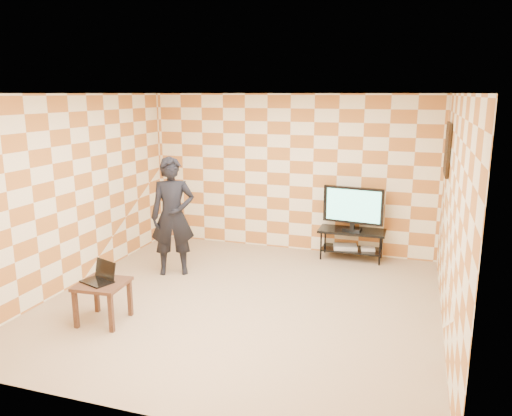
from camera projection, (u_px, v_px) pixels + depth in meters
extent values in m
plane|color=tan|center=(242.00, 302.00, 6.61)|extent=(5.00, 5.00, 0.00)
cube|color=#F9EBC5|center=(290.00, 173.00, 8.62)|extent=(5.00, 0.02, 2.70)
cube|color=#F9EBC5|center=(137.00, 266.00, 3.99)|extent=(5.00, 0.02, 2.70)
cube|color=#F9EBC5|center=(75.00, 191.00, 7.05)|extent=(0.02, 5.00, 2.70)
cube|color=#F9EBC5|center=(453.00, 218.00, 5.56)|extent=(0.02, 5.00, 2.70)
cube|color=white|center=(241.00, 93.00, 6.00)|extent=(5.00, 5.00, 0.02)
cube|color=black|center=(448.00, 149.00, 6.87)|extent=(0.04, 0.72, 0.72)
cube|color=black|center=(448.00, 149.00, 6.87)|extent=(0.04, 0.03, 0.68)
cube|color=black|center=(448.00, 149.00, 6.87)|extent=(0.04, 0.68, 0.03)
cube|color=black|center=(352.00, 231.00, 8.24)|extent=(1.08, 0.49, 0.04)
cube|color=black|center=(351.00, 249.00, 8.31)|extent=(0.97, 0.43, 0.03)
cylinder|color=black|center=(321.00, 245.00, 8.25)|extent=(0.03, 0.03, 0.50)
cylinder|color=black|center=(325.00, 239.00, 8.61)|extent=(0.03, 0.03, 0.50)
cylinder|color=black|center=(380.00, 250.00, 7.97)|extent=(0.03, 0.03, 0.50)
cylinder|color=black|center=(382.00, 244.00, 8.33)|extent=(0.03, 0.03, 0.50)
cube|color=black|center=(352.00, 229.00, 8.23)|extent=(0.31, 0.22, 0.03)
cube|color=black|center=(352.00, 226.00, 8.22)|extent=(0.08, 0.06, 0.08)
cube|color=black|center=(353.00, 205.00, 8.14)|extent=(0.99, 0.18, 0.60)
cube|color=#65E3C8|center=(353.00, 206.00, 8.11)|extent=(0.88, 0.12, 0.52)
cube|color=silver|center=(345.00, 247.00, 8.31)|extent=(0.43, 0.34, 0.06)
cube|color=silver|center=(368.00, 249.00, 8.23)|extent=(0.25, 0.20, 0.05)
cube|color=#351E12|center=(102.00, 284.00, 5.95)|extent=(0.59, 0.59, 0.04)
cube|color=#351E12|center=(76.00, 310.00, 5.84)|extent=(0.05, 0.05, 0.46)
cube|color=#351E12|center=(97.00, 295.00, 6.27)|extent=(0.05, 0.05, 0.46)
cube|color=#351E12|center=(111.00, 313.00, 5.73)|extent=(0.05, 0.05, 0.46)
cube|color=#351E12|center=(130.00, 298.00, 6.17)|extent=(0.05, 0.05, 0.46)
cube|color=black|center=(97.00, 282.00, 5.94)|extent=(0.42, 0.36, 0.02)
cube|color=black|center=(105.00, 270.00, 6.01)|extent=(0.36, 0.18, 0.23)
imported|color=black|center=(173.00, 216.00, 7.49)|extent=(0.77, 0.66, 1.79)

